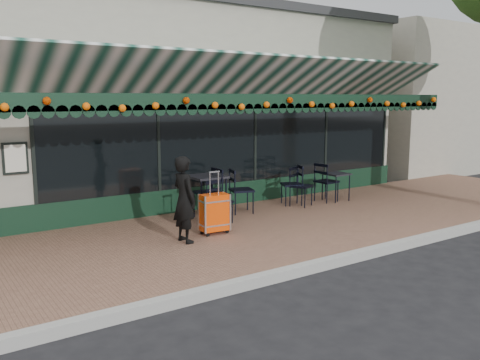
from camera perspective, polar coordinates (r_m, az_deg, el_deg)
ground at (r=8.02m, az=10.31°, el=-9.29°), size 80.00×80.00×0.00m
sidewalk at (r=9.46m, az=1.77°, el=-5.80°), size 18.00×4.00×0.15m
curb at (r=7.94m, az=10.73°, el=-8.92°), size 18.00×0.16×0.15m
restaurant_building at (r=14.27m, az=-12.23°, el=7.99°), size 12.00×9.60×4.50m
neighbor_building_right at (r=22.74m, az=19.90°, el=8.36°), size 12.00×8.00×4.80m
woman at (r=8.42m, az=-6.27°, el=-2.18°), size 0.38×0.55×1.44m
suitcase at (r=8.95m, az=-2.89°, el=-3.74°), size 0.50×0.31×1.11m
cafe_table_a at (r=12.01m, az=10.75°, el=0.46°), size 0.52×0.52×0.65m
cafe_table_b at (r=10.20m, az=-3.77°, el=0.04°), size 0.68×0.68×0.84m
chair_a_left at (r=11.41m, az=5.83°, el=-0.55°), size 0.59×0.59×0.90m
chair_a_right at (r=11.87m, az=9.68°, el=-0.21°), size 0.49×0.49×0.91m
chair_a_front at (r=11.30m, az=6.87°, el=-0.72°), size 0.58×0.58×0.88m
chair_b_left at (r=10.10m, az=-3.64°, el=-1.49°), size 0.53×0.53×1.01m
chair_b_right at (r=10.56m, az=0.17°, el=-1.20°), size 0.58×0.58×0.94m
chair_b_front at (r=9.68m, az=-2.29°, el=-2.49°), size 0.47×0.47×0.83m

